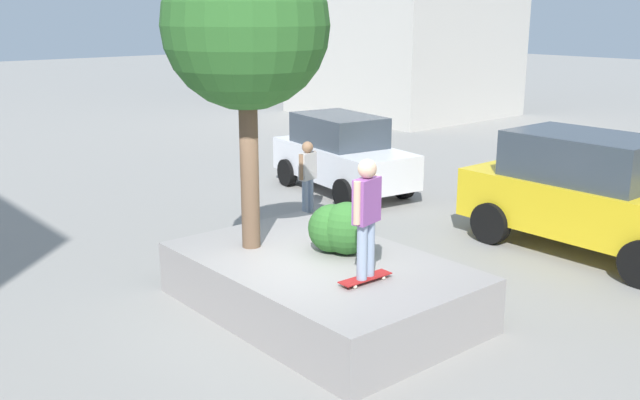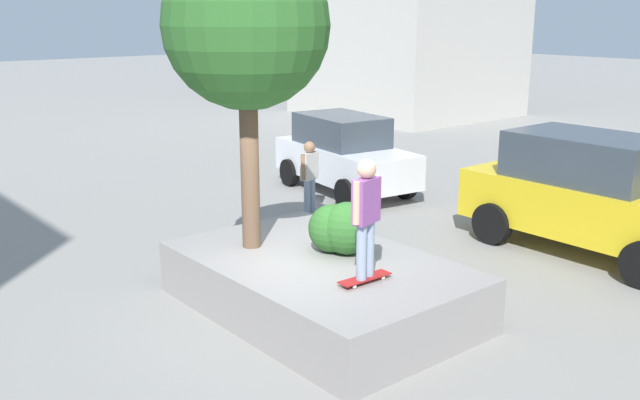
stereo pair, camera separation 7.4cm
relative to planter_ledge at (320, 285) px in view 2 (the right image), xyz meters
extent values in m
plane|color=gray|center=(-0.02, -0.27, -0.40)|extent=(120.00, 120.00, 0.00)
cube|color=gray|center=(0.00, 0.00, 0.00)|extent=(4.46, 2.86, 0.80)
cylinder|color=brown|center=(-1.14, -0.42, 1.73)|extent=(0.28, 0.28, 2.65)
sphere|color=#2D6628|center=(-1.14, -0.42, 3.72)|extent=(2.42, 2.42, 2.42)
sphere|color=#2D6628|center=(0.05, 0.48, 0.79)|extent=(0.79, 0.79, 0.79)
sphere|color=#2D6628|center=(-0.17, 0.38, 0.77)|extent=(0.73, 0.73, 0.73)
cube|color=#A51E1E|center=(1.08, -0.12, 0.47)|extent=(0.23, 0.80, 0.02)
sphere|color=beige|center=(1.00, 0.14, 0.43)|extent=(0.06, 0.06, 0.06)
sphere|color=beige|center=(1.17, 0.14, 0.43)|extent=(0.06, 0.06, 0.06)
sphere|color=beige|center=(0.99, -0.37, 0.43)|extent=(0.06, 0.06, 0.06)
sphere|color=beige|center=(1.16, -0.38, 0.43)|extent=(0.06, 0.06, 0.06)
cylinder|color=#8C9EB7|center=(1.10, -0.21, 0.85)|extent=(0.14, 0.14, 0.76)
cylinder|color=#8C9EB7|center=(1.06, -0.03, 0.85)|extent=(0.14, 0.14, 0.76)
cube|color=#8C4C99|center=(1.08, -0.12, 1.53)|extent=(0.28, 0.46, 0.60)
cylinder|color=#D8AD8C|center=(1.13, -0.34, 1.55)|extent=(0.09, 0.09, 0.56)
cylinder|color=#D8AD8C|center=(1.03, 0.10, 1.55)|extent=(0.09, 0.09, 0.56)
sphere|color=#D8AD8C|center=(1.08, -0.12, 1.96)|extent=(0.25, 0.25, 0.25)
cube|color=white|center=(-5.16, 5.10, 0.34)|extent=(4.23, 2.23, 0.81)
cube|color=#38424C|center=(-5.36, 5.12, 1.11)|extent=(2.44, 1.79, 0.73)
cylinder|color=black|center=(-3.77, 5.76, -0.06)|extent=(0.71, 0.29, 0.69)
cylinder|color=black|center=(-4.00, 4.08, -0.06)|extent=(0.71, 0.29, 0.69)
cylinder|color=black|center=(-6.32, 6.11, -0.06)|extent=(0.71, 0.29, 0.69)
cylinder|color=black|center=(-6.56, 4.43, -0.06)|extent=(0.71, 0.29, 0.69)
cube|color=gold|center=(1.14, 5.54, 0.46)|extent=(4.67, 1.97, 0.93)
cube|color=#38424C|center=(0.91, 5.54, 1.35)|extent=(2.62, 1.73, 0.84)
cylinder|color=black|center=(-0.35, 6.52, -0.01)|extent=(0.79, 0.24, 0.79)
cylinder|color=black|center=(-0.35, 4.56, -0.01)|extent=(0.79, 0.24, 0.79)
cylinder|color=#8C9EB7|center=(-4.22, 3.14, -0.02)|extent=(0.14, 0.14, 0.76)
cylinder|color=#8C9EB7|center=(-4.26, 3.31, -0.02)|extent=(0.14, 0.14, 0.76)
cube|color=silver|center=(-4.24, 3.22, 0.65)|extent=(0.27, 0.46, 0.59)
cylinder|color=#9E7251|center=(-4.19, 3.00, 0.67)|extent=(0.09, 0.09, 0.56)
cylinder|color=#9E7251|center=(-4.29, 3.44, 0.67)|extent=(0.09, 0.09, 0.56)
sphere|color=#9E7251|center=(-4.24, 3.22, 1.07)|extent=(0.25, 0.25, 0.25)
camera|label=1|loc=(7.51, -6.33, 3.91)|focal=39.98mm
camera|label=2|loc=(7.55, -6.27, 3.91)|focal=39.98mm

